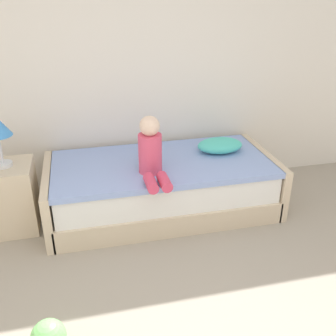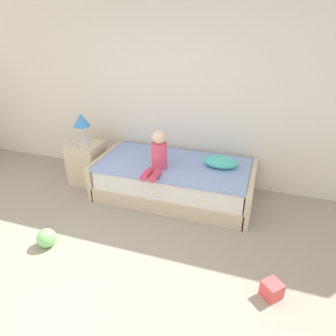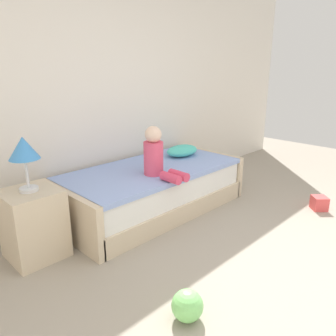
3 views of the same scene
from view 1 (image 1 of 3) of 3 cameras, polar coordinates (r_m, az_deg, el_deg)
wall_rear at (r=3.83m, az=-5.50°, el=17.53°), size 7.20×0.10×2.90m
bed at (r=3.66m, az=-0.91°, el=-2.67°), size 2.11×1.00×0.50m
nightstand at (r=3.63m, az=-22.27°, el=-4.02°), size 0.44×0.44×0.60m
child_figure at (r=3.23m, az=-2.49°, el=2.39°), size 0.20×0.51×0.50m
pillow at (r=3.77m, az=7.65°, el=3.33°), size 0.44×0.30×0.13m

